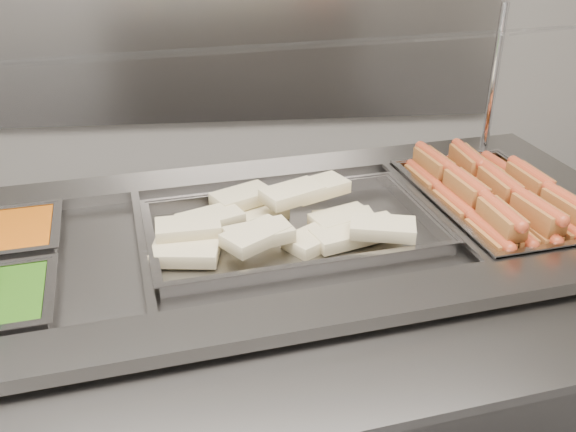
{
  "coord_description": "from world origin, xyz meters",
  "views": [
    {
      "loc": [
        0.06,
        -0.94,
        1.75
      ],
      "look_at": [
        0.2,
        0.53,
        0.99
      ],
      "focal_mm": 40.0,
      "sensor_mm": 36.0,
      "label": 1
    }
  ],
  "objects": [
    {
      "name": "tortilla_wraps",
      "position": [
        0.18,
        0.52,
        0.97
      ],
      "size": [
        0.67,
        0.39,
        0.1
      ],
      "color": "beige",
      "rests_on": "pan_wraps"
    },
    {
      "name": "tray_rail",
      "position": [
        0.24,
        -0.02,
        0.91
      ],
      "size": [
        1.95,
        0.72,
        0.06
      ],
      "color": "gray",
      "rests_on": "steam_counter"
    },
    {
      "name": "pan_hotdogs",
      "position": [
        0.8,
        0.64,
        0.92
      ],
      "size": [
        0.46,
        0.64,
        0.11
      ],
      "color": "gray",
      "rests_on": "steam_counter"
    },
    {
      "name": "hotdogs_in_buns",
      "position": [
        0.8,
        0.63,
        0.97
      ],
      "size": [
        0.41,
        0.6,
        0.13
      ],
      "color": "brown",
      "rests_on": "pan_hotdogs"
    },
    {
      "name": "pan_wraps",
      "position": [
        0.21,
        0.53,
        0.93
      ],
      "size": [
        0.79,
        0.55,
        0.08
      ],
      "color": "gray",
      "rests_on": "steam_counter"
    },
    {
      "name": "steam_counter",
      "position": [
        0.14,
        0.52,
        0.48
      ],
      "size": [
        2.14,
        1.23,
        0.97
      ],
      "color": "slate",
      "rests_on": "ground"
    },
    {
      "name": "back_panel",
      "position": [
        0.0,
        2.45,
        1.2
      ],
      "size": [
        3.0,
        0.04,
        1.2
      ],
      "primitive_type": "cube",
      "color": "gray",
      "rests_on": "ground"
    },
    {
      "name": "sneeze_guard",
      "position": [
        0.1,
        0.75,
        1.35
      ],
      "size": [
        1.8,
        0.62,
        0.47
      ],
      "color": "silver",
      "rests_on": "steam_counter"
    }
  ]
}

